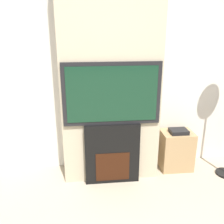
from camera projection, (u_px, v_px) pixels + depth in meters
wall_back at (108, 66)px, 3.09m from camera, size 6.00×0.06×2.70m
chimney_breast at (110, 68)px, 2.87m from camera, size 1.14×0.41×2.70m
fireplace at (112, 153)px, 2.98m from camera, size 0.65×0.15×0.75m
television at (112, 94)px, 2.75m from camera, size 1.09×0.07×0.71m
media_stand at (176, 149)px, 3.30m from camera, size 0.41×0.33×0.56m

